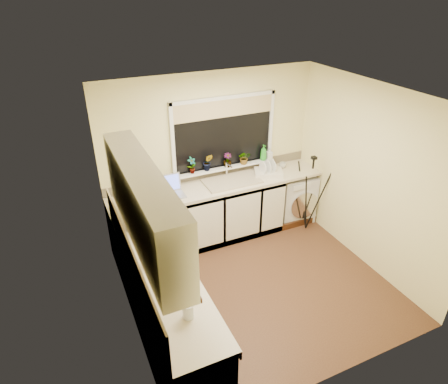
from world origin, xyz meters
TOP-DOWN VIEW (x-y plane):
  - floor at (0.00, 0.00)m, footprint 3.20×3.20m
  - ceiling at (0.00, 0.00)m, footprint 3.20×3.20m
  - wall_back at (0.00, 1.50)m, footprint 3.20×0.00m
  - wall_front at (0.00, -1.50)m, footprint 3.20×0.00m
  - wall_left at (-1.60, 0.00)m, footprint 0.00×3.00m
  - wall_right at (1.60, 0.00)m, footprint 0.00×3.00m
  - base_cabinet_back at (-0.33, 1.20)m, footprint 2.55×0.60m
  - base_cabinet_left at (-1.30, -0.30)m, footprint 0.54×2.40m
  - worktop_back at (0.00, 1.20)m, footprint 3.20×0.60m
  - worktop_left at (-1.30, -0.30)m, footprint 0.60×2.40m
  - upper_cabinet at (-1.44, -0.45)m, footprint 0.28×1.90m
  - splashback_left at (-1.59, -0.30)m, footprint 0.02×2.40m
  - splashback_back at (0.00, 1.49)m, footprint 3.20×0.02m
  - window_glass at (0.20, 1.49)m, footprint 1.50×0.02m
  - window_blind at (0.20, 1.46)m, footprint 1.50×0.02m
  - windowsill at (0.20, 1.43)m, footprint 1.60×0.14m
  - sink at (0.20, 1.20)m, footprint 0.82×0.46m
  - faucet at (0.20, 1.38)m, footprint 0.03×0.03m
  - washing_machine at (1.34, 1.20)m, footprint 0.62×0.60m
  - laptop at (-0.73, 1.21)m, footprint 0.36×0.32m
  - kettle at (-1.16, 0.46)m, footprint 0.17×0.17m
  - dish_rack at (0.81, 1.19)m, footprint 0.51×0.46m
  - tripod at (1.34, 0.82)m, footprint 0.81×0.81m
  - glass_jug at (-1.26, -0.98)m, footprint 0.10×0.10m
  - steel_jar at (-1.39, -0.14)m, footprint 0.08×0.08m
  - microwave at (-1.24, 0.75)m, footprint 0.50×0.62m
  - plant_a at (-0.33, 1.42)m, footprint 0.15×0.12m
  - plant_b at (-0.08, 1.42)m, footprint 0.17×0.16m
  - plant_c at (0.23, 1.41)m, footprint 0.14×0.14m
  - plant_d at (0.50, 1.40)m, footprint 0.23×0.21m
  - soap_bottle_green at (0.83, 1.41)m, footprint 0.11×0.11m
  - soap_bottle_clear at (0.94, 1.40)m, footprint 0.09×0.09m
  - cup_back at (1.13, 1.30)m, footprint 0.12×0.12m
  - cup_left at (-1.31, -0.68)m, footprint 0.13×0.13m

SIDE VIEW (x-z plane):
  - floor at x=0.00m, z-range 0.00..0.00m
  - washing_machine at x=1.34m, z-range 0.00..0.79m
  - base_cabinet_back at x=-0.33m, z-range 0.00..0.86m
  - base_cabinet_left at x=-1.30m, z-range 0.00..0.86m
  - tripod at x=1.34m, z-range 0.00..1.24m
  - worktop_back at x=0.00m, z-range 0.86..0.90m
  - worktop_left at x=-1.30m, z-range 0.86..0.90m
  - sink at x=0.20m, z-range 0.90..0.93m
  - dish_rack at x=0.81m, z-range 0.90..0.96m
  - cup_back at x=1.13m, z-range 0.90..0.99m
  - cup_left at x=-1.31m, z-range 0.90..1.00m
  - steel_jar at x=-1.39m, z-range 0.90..1.01m
  - laptop at x=-0.73m, z-range 0.84..1.10m
  - splashback_back at x=0.00m, z-range 0.90..1.04m
  - glass_jug at x=-1.26m, z-range 0.90..1.05m
  - kettle at x=-1.16m, z-range 0.90..1.13m
  - faucet at x=0.20m, z-range 0.90..1.14m
  - windowsill at x=0.20m, z-range 1.02..1.05m
  - microwave at x=-1.24m, z-range 0.90..1.20m
  - splashback_left at x=-1.59m, z-range 0.90..1.35m
  - soap_bottle_clear at x=0.94m, z-range 1.05..1.23m
  - plant_d at x=0.50m, z-range 1.05..1.26m
  - plant_c at x=0.23m, z-range 1.05..1.26m
  - soap_bottle_green at x=0.83m, z-range 1.05..1.29m
  - plant_a at x=-0.33m, z-range 1.05..1.30m
  - plant_b at x=-0.08m, z-range 1.05..1.31m
  - wall_back at x=0.00m, z-range -0.38..2.83m
  - wall_front at x=0.00m, z-range -0.38..2.83m
  - wall_left at x=-1.60m, z-range -0.27..2.73m
  - wall_right at x=1.60m, z-range -0.27..2.73m
  - window_glass at x=0.20m, z-range 1.05..2.05m
  - upper_cabinet at x=-1.44m, z-range 1.45..2.15m
  - window_blind at x=0.20m, z-range 1.80..2.05m
  - ceiling at x=0.00m, z-range 2.45..2.45m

